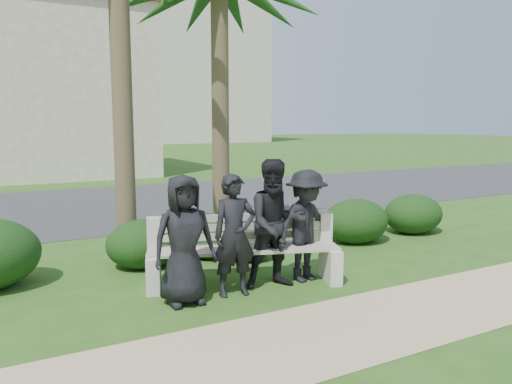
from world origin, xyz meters
The scene contains 15 objects.
ground centered at (0.00, 0.00, 0.00)m, with size 160.00×160.00×0.00m, color #265117.
footpath centered at (0.00, -1.80, 0.00)m, with size 30.00×1.60×0.01m, color tan.
asphalt_street centered at (0.00, 8.00, 0.00)m, with size 160.00×8.00×0.01m, color #2D2D30.
stucco_bldg_right centered at (-1.00, 18.00, 3.66)m, with size 8.40×8.40×7.30m.
hotel_tower centered at (14.00, 55.00, 13.41)m, with size 26.00×18.00×37.30m.
park_bench centered at (-0.44, 0.11, 0.42)m, with size 2.83×1.46×0.92m.
man_a centered at (-1.41, -0.21, 0.81)m, with size 0.79×0.51×1.62m, color black.
man_b centered at (-0.73, -0.23, 0.79)m, with size 0.58×0.38×1.59m, color black.
man_c centered at (-0.09, -0.21, 0.88)m, with size 0.85×0.66×1.75m, color black.
man_d centered at (0.42, -0.17, 0.79)m, with size 1.02×0.59×1.58m, color black.
hedge_b centered at (-1.39, 1.61, 0.39)m, with size 1.19×0.98×0.77m, color black.
hedge_c centered at (0.21, 1.17, 0.29)m, with size 0.90×0.74×0.59m, color black.
hedge_d centered at (-0.22, 1.60, 0.33)m, with size 1.01×0.83×0.66m, color black.
hedge_e centered at (2.57, 1.31, 0.42)m, with size 1.29×1.07×0.84m, color black.
hedge_f centered at (4.14, 1.38, 0.41)m, with size 1.26×1.04×0.82m, color black.
Camera 1 is at (-3.51, -5.88, 2.22)m, focal length 35.00 mm.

